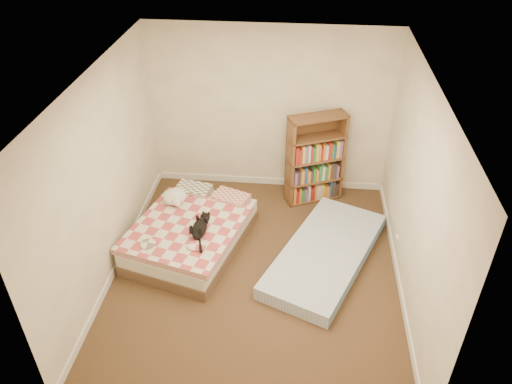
# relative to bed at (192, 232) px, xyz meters

# --- Properties ---
(room) EXTENTS (3.51, 4.01, 2.51)m
(room) POSITION_rel_bed_xyz_m (0.89, -0.43, 0.99)
(room) COLOR #4D3021
(room) RESTS_ON ground
(bed) EXTENTS (1.62, 1.99, 0.46)m
(bed) POSITION_rel_bed_xyz_m (0.00, 0.00, 0.00)
(bed) COLOR brown
(bed) RESTS_ON room
(bookshelf) EXTENTS (0.92, 0.58, 1.37)m
(bookshelf) POSITION_rel_bed_xyz_m (1.58, 1.26, 0.31)
(bookshelf) COLOR brown
(bookshelf) RESTS_ON room
(floor_mattress) EXTENTS (1.68, 2.29, 0.19)m
(floor_mattress) POSITION_rel_bed_xyz_m (1.75, -0.14, -0.12)
(floor_mattress) COLOR #6E92B8
(floor_mattress) RESTS_ON room
(black_cat) EXTENTS (0.26, 0.67, 0.15)m
(black_cat) POSITION_rel_bed_xyz_m (0.17, -0.22, 0.27)
(black_cat) COLOR black
(black_cat) RESTS_ON bed
(white_dog) EXTENTS (0.40, 0.42, 0.17)m
(white_dog) POSITION_rel_bed_xyz_m (-0.28, 0.36, 0.29)
(white_dog) COLOR white
(white_dog) RESTS_ON bed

